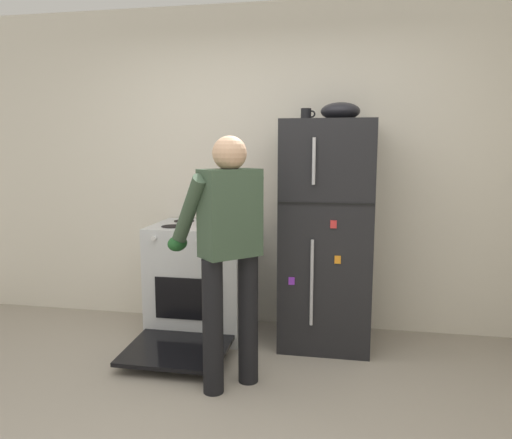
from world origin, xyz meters
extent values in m
cube|color=silver|center=(0.00, 1.95, 1.35)|extent=(6.00, 0.10, 2.70)
cube|color=black|center=(0.49, 1.57, 0.86)|extent=(0.68, 0.68, 1.73)
cube|color=black|center=(0.49, 1.23, 1.14)|extent=(0.67, 0.01, 0.01)
cylinder|color=#B7B7BC|center=(0.40, 1.20, 0.57)|extent=(0.02, 0.02, 0.63)
cylinder|color=#B7B7BC|center=(0.40, 1.20, 1.44)|extent=(0.02, 0.02, 0.32)
cube|color=orange|center=(0.58, 1.22, 0.74)|extent=(0.04, 0.01, 0.06)
cube|color=red|center=(0.55, 1.22, 1.00)|extent=(0.04, 0.01, 0.06)
cube|color=purple|center=(0.26, 1.22, 0.57)|extent=(0.04, 0.01, 0.06)
cube|color=silver|center=(-0.54, 1.57, 0.45)|extent=(0.76, 0.64, 0.91)
cube|color=black|center=(-0.54, 1.25, 0.38)|extent=(0.53, 0.01, 0.33)
cylinder|color=black|center=(-0.72, 1.43, 0.91)|extent=(0.17, 0.17, 0.01)
cylinder|color=black|center=(-0.35, 1.43, 0.91)|extent=(0.17, 0.17, 0.01)
cylinder|color=black|center=(-0.72, 1.71, 0.91)|extent=(0.17, 0.17, 0.01)
cylinder|color=black|center=(-0.35, 1.71, 0.91)|extent=(0.17, 0.17, 0.01)
cylinder|color=silver|center=(-0.80, 1.23, 0.85)|extent=(0.04, 0.03, 0.04)
cylinder|color=silver|center=(-0.63, 1.23, 0.85)|extent=(0.04, 0.03, 0.04)
cylinder|color=silver|center=(-0.45, 1.23, 0.85)|extent=(0.04, 0.03, 0.04)
cylinder|color=silver|center=(-0.28, 1.23, 0.85)|extent=(0.04, 0.03, 0.04)
cube|color=black|center=(-0.54, 0.96, 0.09)|extent=(0.72, 0.58, 0.05)
cylinder|color=black|center=(-0.16, 0.60, 0.43)|extent=(0.13, 0.13, 0.86)
cylinder|color=black|center=(0.03, 0.78, 0.43)|extent=(0.13, 0.13, 0.86)
cube|color=#384C38|center=(-0.07, 0.69, 1.13)|extent=(0.40, 0.39, 0.54)
sphere|color=tan|center=(-0.07, 0.69, 1.49)|extent=(0.21, 0.21, 0.21)
sphere|color=#474747|center=(-0.07, 0.69, 1.46)|extent=(0.15, 0.15, 0.15)
cylinder|color=#384C38|center=(-0.33, 0.67, 1.13)|extent=(0.35, 0.36, 0.50)
cylinder|color=#384C38|center=(-0.04, 0.95, 1.13)|extent=(0.35, 0.36, 0.50)
ellipsoid|color=#1E5123|center=(-0.45, 0.79, 0.91)|extent=(0.12, 0.18, 0.10)
ellipsoid|color=#1E5123|center=(-0.16, 1.07, 0.91)|extent=(0.12, 0.18, 0.10)
cylinder|color=red|center=(-0.38, 1.52, 0.98)|extent=(0.22, 0.22, 0.12)
cube|color=black|center=(-0.51, 1.52, 1.02)|extent=(0.05, 0.03, 0.02)
cube|color=black|center=(-0.24, 1.52, 1.02)|extent=(0.05, 0.03, 0.02)
cylinder|color=black|center=(0.31, 1.62, 1.78)|extent=(0.08, 0.08, 0.10)
torus|color=black|center=(0.35, 1.62, 1.78)|extent=(0.06, 0.01, 0.06)
ellipsoid|color=black|center=(0.57, 1.57, 1.79)|extent=(0.29, 0.29, 0.13)
camera|label=1|loc=(0.64, -2.19, 1.53)|focal=34.27mm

